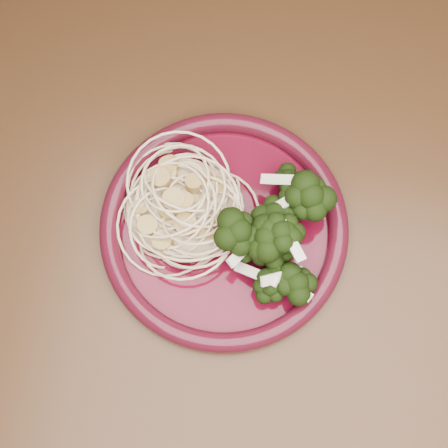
% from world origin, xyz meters
% --- Properties ---
extents(dining_table, '(1.20, 0.80, 0.75)m').
position_xyz_m(dining_table, '(0.00, 0.00, 0.65)').
color(dining_table, '#472814').
rests_on(dining_table, ground).
extents(dinner_plate, '(0.31, 0.31, 0.02)m').
position_xyz_m(dinner_plate, '(0.08, 0.01, 0.76)').
color(dinner_plate, '#4D0617').
rests_on(dinner_plate, dining_table).
extents(spaghetti_pile, '(0.15, 0.14, 0.03)m').
position_xyz_m(spaghetti_pile, '(0.04, 0.02, 0.77)').
color(spaghetti_pile, beige).
rests_on(spaghetti_pile, dinner_plate).
extents(scallop_cluster, '(0.14, 0.14, 0.04)m').
position_xyz_m(scallop_cluster, '(0.04, 0.02, 0.80)').
color(scallop_cluster, tan).
rests_on(scallop_cluster, spaghetti_pile).
extents(broccoli_pile, '(0.13, 0.17, 0.05)m').
position_xyz_m(broccoli_pile, '(0.13, -0.01, 0.78)').
color(broccoli_pile, black).
rests_on(broccoli_pile, dinner_plate).
extents(onion_garnish, '(0.09, 0.11, 0.05)m').
position_xyz_m(onion_garnish, '(0.13, -0.01, 0.81)').
color(onion_garnish, white).
rests_on(onion_garnish, broccoli_pile).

